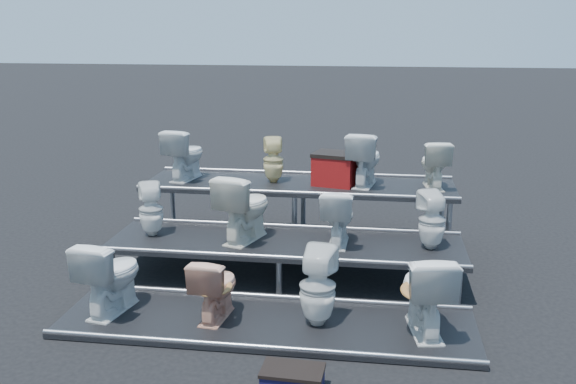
# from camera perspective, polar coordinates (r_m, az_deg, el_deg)

# --- Properties ---
(ground) EXTENTS (80.00, 80.00, 0.00)m
(ground) POSITION_cam_1_polar(r_m,az_deg,el_deg) (7.82, -0.24, -7.59)
(ground) COLOR black
(ground) RESTS_ON ground
(tier_front) EXTENTS (4.20, 1.20, 0.06)m
(tier_front) POSITION_cam_1_polar(r_m,az_deg,el_deg) (6.64, -1.93, -11.57)
(tier_front) COLOR black
(tier_front) RESTS_ON ground
(tier_mid) EXTENTS (4.20, 1.20, 0.46)m
(tier_mid) POSITION_cam_1_polar(r_m,az_deg,el_deg) (7.74, -0.24, -6.02)
(tier_mid) COLOR black
(tier_mid) RESTS_ON ground
(tier_back) EXTENTS (4.20, 1.20, 0.86)m
(tier_back) POSITION_cam_1_polar(r_m,az_deg,el_deg) (8.89, 0.99, -1.87)
(tier_back) COLOR black
(tier_back) RESTS_ON ground
(toilet_0) EXTENTS (0.59, 0.85, 0.80)m
(toilet_0) POSITION_cam_1_polar(r_m,az_deg,el_deg) (6.92, -15.50, -7.11)
(toilet_0) COLOR silver
(toilet_0) RESTS_ON tier_front
(toilet_1) EXTENTS (0.45, 0.69, 0.67)m
(toilet_1) POSITION_cam_1_polar(r_m,az_deg,el_deg) (6.59, -6.48, -8.38)
(toilet_1) COLOR #DD9D7F
(toilet_1) RESTS_ON tier_front
(toilet_2) EXTENTS (0.41, 0.42, 0.80)m
(toilet_2) POSITION_cam_1_polar(r_m,az_deg,el_deg) (6.40, 2.66, -8.39)
(toilet_2) COLOR silver
(toilet_2) RESTS_ON tier_front
(toilet_3) EXTENTS (0.59, 0.87, 0.83)m
(toilet_3) POSITION_cam_1_polar(r_m,az_deg,el_deg) (6.39, 12.10, -8.64)
(toilet_3) COLOR silver
(toilet_3) RESTS_ON tier_front
(toilet_4) EXTENTS (0.39, 0.39, 0.65)m
(toilet_4) POSITION_cam_1_polar(r_m,az_deg,el_deg) (7.96, -12.08, -1.53)
(toilet_4) COLOR silver
(toilet_4) RESTS_ON tier_mid
(toilet_5) EXTENTS (0.69, 0.91, 0.82)m
(toilet_5) POSITION_cam_1_polar(r_m,az_deg,el_deg) (7.62, -3.90, -1.32)
(toilet_5) COLOR silver
(toilet_5) RESTS_ON tier_mid
(toilet_6) EXTENTS (0.40, 0.67, 0.67)m
(toilet_6) POSITION_cam_1_polar(r_m,az_deg,el_deg) (7.49, 4.46, -2.19)
(toilet_6) COLOR silver
(toilet_6) RESTS_ON tier_mid
(toilet_7) EXTENTS (0.39, 0.40, 0.68)m
(toilet_7) POSITION_cam_1_polar(r_m,az_deg,el_deg) (7.51, 12.68, -2.47)
(toilet_7) COLOR silver
(toilet_7) RESTS_ON tier_mid
(toilet_8) EXTENTS (0.54, 0.77, 0.71)m
(toilet_8) POSITION_cam_1_polar(r_m,az_deg,el_deg) (9.04, -9.15, 3.36)
(toilet_8) COLOR silver
(toilet_8) RESTS_ON tier_back
(toilet_9) EXTENTS (0.33, 0.34, 0.62)m
(toilet_9) POSITION_cam_1_polar(r_m,az_deg,el_deg) (8.76, -1.30, 2.86)
(toilet_9) COLOR beige
(toilet_9) RESTS_ON tier_back
(toilet_10) EXTENTS (0.53, 0.78, 0.73)m
(toilet_10) POSITION_cam_1_polar(r_m,az_deg,el_deg) (8.64, 6.82, 2.96)
(toilet_10) COLOR silver
(toilet_10) RESTS_ON tier_back
(toilet_11) EXTENTS (0.43, 0.67, 0.64)m
(toilet_11) POSITION_cam_1_polar(r_m,az_deg,el_deg) (8.67, 12.86, 2.45)
(toilet_11) COLOR silver
(toilet_11) RESTS_ON tier_back
(red_crate) EXTENTS (0.63, 0.55, 0.39)m
(red_crate) POSITION_cam_1_polar(r_m,az_deg,el_deg) (8.67, 4.21, 1.93)
(red_crate) COLOR maroon
(red_crate) RESTS_ON tier_back
(step_stool) EXTENTS (0.51, 0.32, 0.18)m
(step_stool) POSITION_cam_1_polar(r_m,az_deg,el_deg) (5.56, 0.41, -16.50)
(step_stool) COLOR black
(step_stool) RESTS_ON ground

